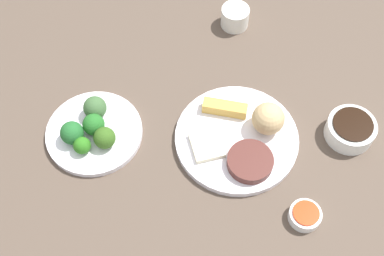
# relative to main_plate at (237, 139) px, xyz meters

# --- Properties ---
(tabletop) EXTENTS (2.20, 2.20, 0.02)m
(tabletop) POSITION_rel_main_plate_xyz_m (0.01, -0.02, -0.02)
(tabletop) COLOR brown
(tabletop) RESTS_ON ground
(main_plate) EXTENTS (0.26, 0.26, 0.02)m
(main_plate) POSITION_rel_main_plate_xyz_m (0.00, 0.00, 0.00)
(main_plate) COLOR white
(main_plate) RESTS_ON tabletop
(rice_scoop) EXTENTS (0.07, 0.07, 0.07)m
(rice_scoop) POSITION_rel_main_plate_xyz_m (-0.07, 0.01, 0.04)
(rice_scoop) COLOR tan
(rice_scoop) RESTS_ON main_plate
(spring_roll) EXTENTS (0.09, 0.08, 0.03)m
(spring_roll) POSITION_rel_main_plate_xyz_m (-0.01, -0.07, 0.02)
(spring_roll) COLOR gold
(spring_roll) RESTS_ON main_plate
(crab_rangoon_wonton) EXTENTS (0.08, 0.08, 0.01)m
(crab_rangoon_wonton) POSITION_rel_main_plate_xyz_m (0.07, -0.01, 0.01)
(crab_rangoon_wonton) COLOR beige
(crab_rangoon_wonton) RESTS_ON main_plate
(stir_fry_heap) EXTENTS (0.10, 0.10, 0.02)m
(stir_fry_heap) POSITION_rel_main_plate_xyz_m (0.01, 0.07, 0.02)
(stir_fry_heap) COLOR #4E241F
(stir_fry_heap) RESTS_ON main_plate
(broccoli_plate) EXTENTS (0.21, 0.21, 0.01)m
(broccoli_plate) POSITION_rel_main_plate_xyz_m (0.26, -0.16, -0.00)
(broccoli_plate) COLOR white
(broccoli_plate) RESTS_ON tabletop
(broccoli_floret_0) EXTENTS (0.05, 0.05, 0.05)m
(broccoli_floret_0) POSITION_rel_main_plate_xyz_m (0.26, -0.16, 0.03)
(broccoli_floret_0) COLOR #226322
(broccoli_floret_0) RESTS_ON broccoli_plate
(broccoli_floret_1) EXTENTS (0.05, 0.05, 0.05)m
(broccoli_floret_1) POSITION_rel_main_plate_xyz_m (0.25, -0.12, 0.03)
(broccoli_floret_1) COLOR #335A1B
(broccoli_floret_1) RESTS_ON broccoli_plate
(broccoli_floret_2) EXTENTS (0.05, 0.05, 0.05)m
(broccoli_floret_2) POSITION_rel_main_plate_xyz_m (0.31, -0.16, 0.03)
(broccoli_floret_2) COLOR #215F29
(broccoli_floret_2) RESTS_ON broccoli_plate
(broccoli_floret_4) EXTENTS (0.05, 0.05, 0.05)m
(broccoli_floret_4) POSITION_rel_main_plate_xyz_m (0.24, -0.19, 0.03)
(broccoli_floret_4) COLOR #3A5E33
(broccoli_floret_4) RESTS_ON broccoli_plate
(broccoli_floret_6) EXTENTS (0.04, 0.04, 0.04)m
(broccoli_floret_6) POSITION_rel_main_plate_xyz_m (0.30, -0.12, 0.02)
(broccoli_floret_6) COLOR #2A6D1A
(broccoli_floret_6) RESTS_ON broccoli_plate
(soy_sauce_bowl) EXTENTS (0.10, 0.10, 0.04)m
(soy_sauce_bowl) POSITION_rel_main_plate_xyz_m (-0.22, 0.10, 0.01)
(soy_sauce_bowl) COLOR white
(soy_sauce_bowl) RESTS_ON tabletop
(soy_sauce_bowl_liquid) EXTENTS (0.09, 0.09, 0.00)m
(soy_sauce_bowl_liquid) POSITION_rel_main_plate_xyz_m (-0.22, 0.10, 0.04)
(soy_sauce_bowl_liquid) COLOR black
(soy_sauce_bowl_liquid) RESTS_ON soy_sauce_bowl
(sauce_ramekin_sweet_and_sour) EXTENTS (0.06, 0.06, 0.02)m
(sauce_ramekin_sweet_and_sour) POSITION_rel_main_plate_xyz_m (-0.03, 0.21, 0.00)
(sauce_ramekin_sweet_and_sour) COLOR white
(sauce_ramekin_sweet_and_sour) RESTS_ON tabletop
(sauce_ramekin_sweet_and_sour_liquid) EXTENTS (0.05, 0.05, 0.00)m
(sauce_ramekin_sweet_and_sour_liquid) POSITION_rel_main_plate_xyz_m (-0.03, 0.21, 0.02)
(sauce_ramekin_sweet_and_sour_liquid) COLOR red
(sauce_ramekin_sweet_and_sour_liquid) RESTS_ON sauce_ramekin_sweet_and_sour
(teacup) EXTENTS (0.07, 0.07, 0.05)m
(teacup) POSITION_rel_main_plate_xyz_m (-0.16, -0.29, 0.02)
(teacup) COLOR white
(teacup) RESTS_ON tabletop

